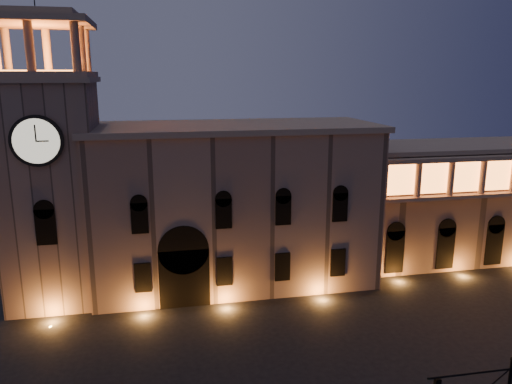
% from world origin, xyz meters
% --- Properties ---
extents(government_building, '(30.80, 12.80, 17.60)m').
position_xyz_m(government_building, '(-2.08, 21.93, 8.77)').
color(government_building, '#896A59').
rests_on(government_building, ground).
extents(clock_tower, '(9.80, 9.80, 32.40)m').
position_xyz_m(clock_tower, '(-20.50, 20.98, 12.50)').
color(clock_tower, '#896A59').
rests_on(clock_tower, ground).
extents(colonnade_wing, '(40.60, 11.50, 14.50)m').
position_xyz_m(colonnade_wing, '(32.00, 23.92, 7.33)').
color(colonnade_wing, '#836454').
rests_on(colonnade_wing, ground).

